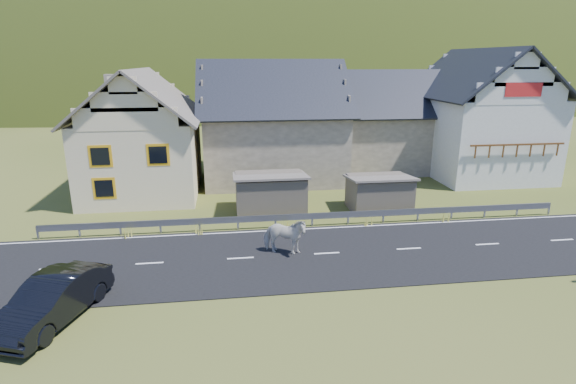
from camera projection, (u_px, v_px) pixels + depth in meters
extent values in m
plane|color=#3D4A15|center=(327.00, 254.00, 20.86)|extent=(160.00, 160.00, 0.00)
cube|color=black|center=(327.00, 254.00, 20.86)|extent=(60.00, 7.00, 0.04)
cube|color=silver|center=(327.00, 253.00, 20.85)|extent=(60.00, 6.60, 0.01)
cube|color=#93969B|center=(312.00, 216.00, 24.20)|extent=(28.00, 0.08, 0.34)
cube|color=#93969B|center=(38.00, 233.00, 22.49)|extent=(0.10, 0.06, 0.70)
cube|color=#93969B|center=(79.00, 231.00, 22.74)|extent=(0.10, 0.06, 0.70)
cube|color=#93969B|center=(120.00, 229.00, 23.00)|extent=(0.10, 0.06, 0.70)
cube|color=#93969B|center=(160.00, 227.00, 23.26)|extent=(0.10, 0.06, 0.70)
cube|color=#93969B|center=(200.00, 225.00, 23.51)|extent=(0.10, 0.06, 0.70)
cube|color=#93969B|center=(238.00, 223.00, 23.77)|extent=(0.10, 0.06, 0.70)
cube|color=#93969B|center=(275.00, 222.00, 24.03)|extent=(0.10, 0.06, 0.70)
cube|color=#93969B|center=(312.00, 220.00, 24.28)|extent=(0.10, 0.06, 0.70)
cube|color=#93969B|center=(348.00, 218.00, 24.54)|extent=(0.10, 0.06, 0.70)
cube|color=#93969B|center=(383.00, 217.00, 24.80)|extent=(0.10, 0.06, 0.70)
cube|color=#93969B|center=(418.00, 215.00, 25.05)|extent=(0.10, 0.06, 0.70)
cube|color=#93969B|center=(451.00, 214.00, 25.31)|extent=(0.10, 0.06, 0.70)
cube|color=#93969B|center=(485.00, 212.00, 25.57)|extent=(0.10, 0.06, 0.70)
cube|color=#93969B|center=(517.00, 210.00, 25.82)|extent=(0.10, 0.06, 0.70)
cube|color=#93969B|center=(549.00, 209.00, 26.08)|extent=(0.10, 0.06, 0.70)
cube|color=#685B4D|center=(270.00, 194.00, 26.48)|extent=(4.30, 3.30, 2.40)
cube|color=#685B4D|center=(379.00, 193.00, 26.86)|extent=(3.80, 2.90, 2.20)
cube|color=beige|center=(144.00, 155.00, 30.28)|extent=(7.00, 9.00, 5.00)
cube|color=gold|center=(100.00, 156.00, 25.54)|extent=(1.30, 0.12, 1.30)
cube|color=gold|center=(158.00, 155.00, 25.96)|extent=(1.30, 0.12, 1.30)
cube|color=gold|center=(104.00, 188.00, 26.08)|extent=(1.30, 0.12, 1.30)
cube|color=tan|center=(112.00, 93.00, 30.30)|extent=(0.70, 0.70, 2.40)
cube|color=tan|center=(272.00, 144.00, 34.29)|extent=(10.00, 9.00, 5.00)
cube|color=tan|center=(389.00, 139.00, 37.53)|extent=(9.00, 8.00, 4.60)
cube|color=silver|center=(476.00, 135.00, 35.25)|extent=(8.00, 10.00, 6.00)
cube|color=red|center=(524.00, 90.00, 29.40)|extent=(2.60, 0.06, 0.90)
cube|color=brown|center=(518.00, 145.00, 30.20)|extent=(6.80, 0.12, 0.12)
ellipsoid|color=#273A13|center=(249.00, 128.00, 198.27)|extent=(440.00, 280.00, 260.00)
ellipsoid|color=black|center=(29.00, 71.00, 116.68)|extent=(76.00, 50.00, 28.00)
imported|color=beige|center=(284.00, 236.00, 20.58)|extent=(1.57, 2.27, 1.75)
imported|color=black|center=(53.00, 300.00, 15.38)|extent=(3.14, 5.03, 1.56)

